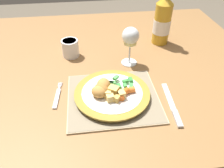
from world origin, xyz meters
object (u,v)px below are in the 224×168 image
object	(u,v)px
fork	(57,97)
drinking_cup	(70,48)
table_knife	(173,107)
bottle	(162,21)
dining_table	(93,75)
dinner_plate	(112,94)
wine_glass	(130,38)

from	to	relation	value
fork	drinking_cup	xyz separation A→B (m)	(0.04, 0.27, 0.04)
table_knife	bottle	bearing A→B (deg)	78.78
dining_table	drinking_cup	size ratio (longest dim) A/B	19.26
table_knife	bottle	world-z (taller)	bottle
bottle	drinking_cup	distance (m)	0.44
dining_table	dinner_plate	bearing A→B (deg)	-77.16
dining_table	wine_glass	xyz separation A→B (m)	(0.15, -0.03, 0.19)
dining_table	fork	xyz separation A→B (m)	(-0.14, -0.21, 0.08)
dining_table	dinner_plate	xyz separation A→B (m)	(0.05, -0.24, 0.09)
dining_table	dinner_plate	size ratio (longest dim) A/B	5.57
dining_table	bottle	bearing A→B (deg)	20.96
table_knife	dinner_plate	bearing A→B (deg)	158.30
bottle	table_knife	bearing A→B (deg)	-101.22
dining_table	bottle	distance (m)	0.40
bottle	fork	bearing A→B (deg)	-144.07
dining_table	drinking_cup	bearing A→B (deg)	147.54
fork	dining_table	bearing A→B (deg)	57.48
dinner_plate	fork	world-z (taller)	dinner_plate
dinner_plate	wine_glass	size ratio (longest dim) A/B	1.61
fork	drinking_cup	distance (m)	0.28
table_knife	bottle	xyz separation A→B (m)	(0.09, 0.44, 0.11)
drinking_cup	wine_glass	bearing A→B (deg)	-20.28
dining_table	table_knife	bearing A→B (deg)	-51.85
dinner_plate	table_knife	size ratio (longest dim) A/B	1.24
wine_glass	drinking_cup	distance (m)	0.27
fork	wine_glass	size ratio (longest dim) A/B	0.85
bottle	drinking_cup	bearing A→B (deg)	-170.65
table_knife	drinking_cup	world-z (taller)	drinking_cup
dining_table	table_knife	size ratio (longest dim) A/B	6.93
wine_glass	drinking_cup	xyz separation A→B (m)	(-0.24, 0.09, -0.08)
fork	table_knife	xyz separation A→B (m)	(0.38, -0.10, 0.00)
table_knife	fork	bearing A→B (deg)	165.10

